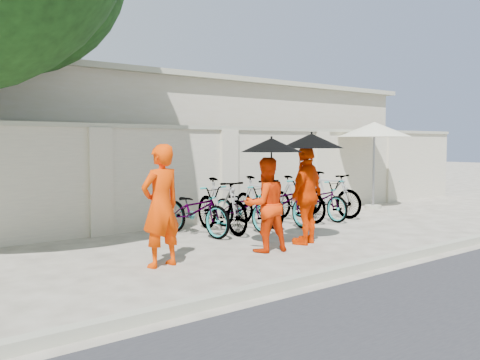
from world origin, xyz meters
TOP-DOWN VIEW (x-y plane):
  - ground at (0.00, 0.00)m, footprint 80.00×80.00m
  - kerb at (0.00, -1.70)m, footprint 40.00×0.16m
  - compound_wall at (1.00, 3.20)m, footprint 20.00×0.30m
  - building_behind at (2.00, 7.00)m, footprint 14.00×6.00m
  - monk_left at (-1.41, 0.21)m, footprint 0.67×0.48m
  - monk_center at (0.41, 0.07)m, footprint 0.83×0.71m
  - parasol_center at (0.46, -0.01)m, footprint 0.96×0.96m
  - monk_right at (1.38, 0.11)m, footprint 1.06×0.70m
  - parasol_right at (1.40, 0.03)m, footprint 1.07×1.07m
  - patio_umbrella at (6.32, 2.42)m, footprint 2.43×2.43m
  - bike_0 at (0.39, 1.99)m, footprint 0.86×1.87m
  - bike_1 at (0.93, 1.92)m, footprint 0.63×1.78m
  - bike_2 at (1.48, 1.93)m, footprint 0.70×1.76m
  - bike_3 at (2.03, 2.09)m, footprint 0.64×1.75m
  - bike_4 at (2.57, 1.89)m, footprint 0.83×1.92m
  - bike_5 at (3.12, 2.06)m, footprint 0.51×1.67m
  - bike_6 at (3.66, 1.92)m, footprint 0.63×1.73m
  - bike_7 at (4.21, 2.09)m, footprint 0.67×1.79m

SIDE VIEW (x-z plane):
  - ground at x=0.00m, z-range 0.00..0.00m
  - kerb at x=0.00m, z-range 0.00..0.12m
  - bike_6 at x=3.66m, z-range 0.00..0.90m
  - bike_2 at x=1.48m, z-range 0.00..0.91m
  - bike_0 at x=0.39m, z-range 0.00..0.94m
  - bike_4 at x=2.57m, z-range 0.00..0.98m
  - bike_5 at x=3.12m, z-range 0.00..1.00m
  - bike_3 at x=2.03m, z-range 0.00..1.03m
  - bike_1 at x=0.93m, z-range 0.00..1.05m
  - bike_7 at x=4.21m, z-range 0.00..1.05m
  - monk_center at x=0.41m, z-range 0.00..1.49m
  - monk_right at x=1.38m, z-range 0.00..1.68m
  - monk_left at x=-1.41m, z-range 0.00..1.71m
  - compound_wall at x=1.00m, z-range 0.00..2.00m
  - building_behind at x=2.00m, z-range 0.00..3.20m
  - parasol_center at x=0.46m, z-range 1.21..2.16m
  - parasol_right at x=1.40m, z-range 1.29..2.22m
  - patio_umbrella at x=6.32m, z-range 0.91..3.17m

